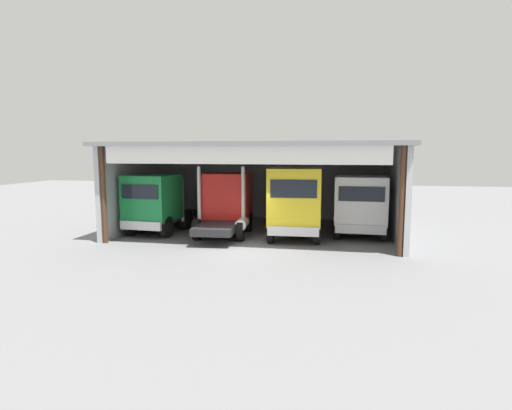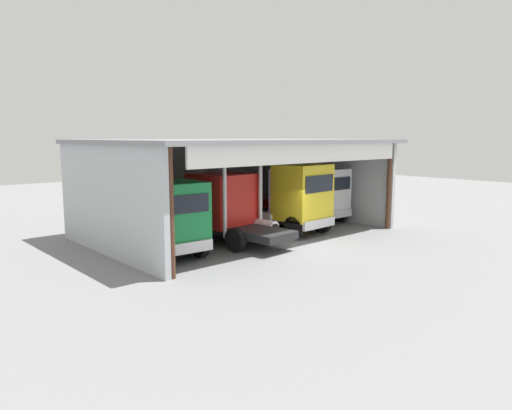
% 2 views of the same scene
% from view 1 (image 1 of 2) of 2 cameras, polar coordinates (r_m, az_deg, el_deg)
% --- Properties ---
extents(ground_plane, '(80.00, 80.00, 0.00)m').
position_cam_1_polar(ground_plane, '(19.33, -1.94, -6.06)').
color(ground_plane, slate).
rests_on(ground_plane, ground).
extents(workshop_shed, '(14.87, 10.18, 4.89)m').
position_cam_1_polar(workshop_shed, '(24.35, 1.05, 4.87)').
color(workshop_shed, '#ADB2B7').
rests_on(workshop_shed, ground).
extents(truck_green_left_bay, '(2.65, 5.23, 3.22)m').
position_cam_1_polar(truck_green_left_bay, '(23.43, -13.45, 0.33)').
color(truck_green_left_bay, '#197F3D').
rests_on(truck_green_left_bay, ground).
extents(truck_red_center_right_bay, '(2.95, 5.50, 3.69)m').
position_cam_1_polar(truck_red_center_right_bay, '(22.77, -4.13, 0.41)').
color(truck_red_center_right_bay, red).
rests_on(truck_red_center_right_bay, ground).
extents(truck_yellow_yard_outside, '(2.86, 4.78, 3.64)m').
position_cam_1_polar(truck_yellow_yard_outside, '(21.06, 5.20, 0.23)').
color(truck_yellow_yard_outside, yellow).
rests_on(truck_yellow_yard_outside, ground).
extents(truck_white_right_bay, '(2.76, 4.77, 3.20)m').
position_cam_1_polar(truck_white_right_bay, '(22.43, 13.90, -0.02)').
color(truck_white_right_bay, white).
rests_on(truck_white_right_bay, ground).
extents(oil_drum, '(0.58, 0.58, 0.88)m').
position_cam_1_polar(oil_drum, '(27.24, 2.64, -1.22)').
color(oil_drum, '#B21E19').
rests_on(oil_drum, ground).
extents(tool_cart, '(0.90, 0.60, 1.00)m').
position_cam_1_polar(tool_cart, '(26.60, 13.69, -1.50)').
color(tool_cart, red).
rests_on(tool_cart, ground).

